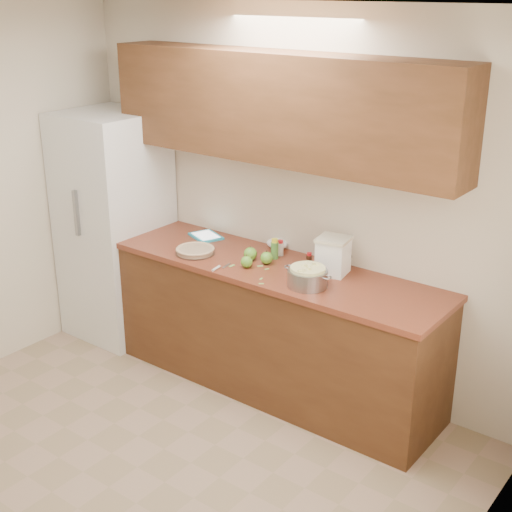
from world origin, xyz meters
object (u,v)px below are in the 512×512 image
Objects in this scene: flour_canister at (333,255)px; tablet at (206,236)px; pie at (195,251)px; colander at (308,277)px.

flour_canister reaches higher than tablet.
colander is at bearing -0.01° from pie.
tablet is at bearing 164.55° from colander.
flour_canister reaches higher than pie.
pie is at bearing -39.26° from tablet.
pie is 0.35m from tablet.
colander is 1.18× the size of tablet.
pie reaches higher than tablet.
tablet is at bearing 118.83° from pie.
pie is 0.96× the size of tablet.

